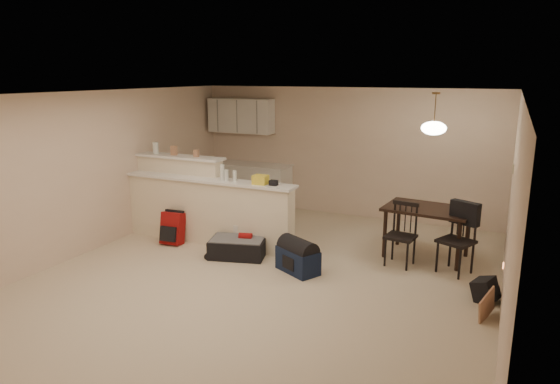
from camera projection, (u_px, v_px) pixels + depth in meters
The scene contains 22 objects.
room at pixel (265, 189), 6.65m from camera, with size 7.00×7.02×2.50m.
breakfast_bar at pixel (198, 204), 8.38m from camera, with size 3.08×0.58×1.39m.
upper_cabinets at pixel (241, 116), 10.33m from camera, with size 1.40×0.34×0.70m, color white.
kitchen_counter at pixel (248, 186), 10.47m from camera, with size 1.80×0.60×0.90m, color white.
thermostat at pixel (513, 169), 6.74m from camera, with size 0.02×0.12×0.12m, color beige.
jar at pixel (156, 148), 8.68m from camera, with size 0.10×0.10×0.20m, color silver.
cereal_box at pixel (174, 151), 8.52m from camera, with size 0.10×0.07×0.16m, color #AA7858.
small_box at pixel (196, 153), 8.34m from camera, with size 0.08×0.06×0.12m, color #AA7858.
bottle_a at pixel (222, 172), 7.94m from camera, with size 0.07×0.07×0.26m, color silver.
bottle_b at pixel (235, 176), 7.86m from camera, with size 0.06×0.06×0.18m, color silver.
bag_lump at pixel (261, 180), 7.68m from camera, with size 0.22×0.18×0.14m, color #AA7858.
pouch at pixel (274, 183), 7.60m from camera, with size 0.12×0.10×0.08m, color #AA7858.
extra_item_x at pixel (226, 175), 7.92m from camera, with size 0.07×0.07×0.18m, color silver.
dining_table at pixel (428, 214), 7.54m from camera, with size 1.33×0.96×0.78m.
pendant_lamp at pixel (434, 127), 7.24m from camera, with size 0.36×0.36×0.62m.
dining_chair_near at pixel (401, 235), 7.26m from camera, with size 0.41×0.39×0.93m, color black, non-canonical shape.
dining_chair_far at pixel (456, 239), 6.97m from camera, with size 0.43×0.41×0.99m, color black, non-canonical shape.
suitcase at pixel (238, 248), 7.67m from camera, with size 0.83×0.54×0.28m, color black.
red_backpack at pixel (173, 228), 8.24m from camera, with size 0.35×0.22×0.53m, color maroon.
navy_duffel at pixel (298, 260), 7.07m from camera, with size 0.63×0.34×0.34m, color #121D38.
black_daypack at pixel (485, 290), 6.19m from camera, with size 0.31×0.22×0.28m, color black.
cardboard_sheet at pixel (487, 306), 5.71m from camera, with size 0.41×0.02×0.31m, color #AA7858.
Camera 1 is at (2.90, -5.80, 2.75)m, focal length 32.00 mm.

